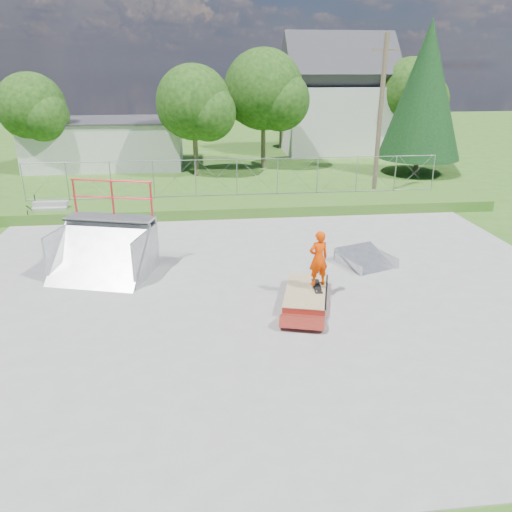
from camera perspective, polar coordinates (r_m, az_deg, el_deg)
The scene contains 19 objects.
ground at distance 15.07m, azimuth 0.98°, elevation -4.60°, with size 120.00×120.00×0.00m, color #31601B.
concrete_pad at distance 15.06m, azimuth 0.98°, elevation -4.53°, with size 20.00×16.00×0.04m, color gray.
grass_berm at distance 23.88m, azimuth -1.97°, elevation 5.78°, with size 24.00×3.00×0.50m, color #31601B.
grind_box at distance 14.76m, azimuth 5.74°, elevation -4.51°, with size 1.79×2.67×0.36m.
quarter_pipe at distance 16.70m, azimuth -17.48°, elevation 2.45°, with size 2.95×2.50×2.95m, color gray, non-canonical shape.
flat_bank_ramp at distance 17.64m, azimuth 12.45°, elevation -0.34°, with size 1.56×1.67×0.48m, color gray, non-canonical shape.
skateboard at distance 14.81m, azimuth 6.99°, elevation -3.51°, with size 0.22×0.80×0.02m, color black.
skater at distance 14.49m, azimuth 7.14°, elevation -0.54°, with size 0.60×0.39×1.65m, color #EA3900.
concrete_stairs at distance 23.96m, azimuth -22.58°, elevation 4.59°, with size 1.50×1.60×0.80m, color gray, non-canonical shape.
chain_link_fence at distance 24.58m, azimuth -2.19°, elevation 8.97°, with size 20.00×0.06×1.80m, color gray, non-canonical shape.
utility_building_flat at distance 36.36m, azimuth -16.64°, elevation 12.22°, with size 10.00×6.00×3.00m, color silver.
gable_house at distance 41.01m, azimuth 9.19°, elevation 16.99°, with size 8.40×6.08×8.94m.
utility_pole at distance 27.23m, azimuth 13.99°, elevation 15.11°, with size 0.24×0.24×8.00m, color brown.
tree_left_near at distance 31.39m, azimuth -6.68°, elevation 16.70°, with size 4.76×4.48×6.65m.
tree_center at distance 33.64m, azimuth 1.41°, elevation 18.14°, with size 5.44×5.12×7.60m.
tree_left_far at distance 34.88m, azimuth -23.96°, elevation 15.04°, with size 4.42×4.16×6.18m.
tree_right_far at distance 40.65m, azimuth 17.61°, elevation 17.29°, with size 5.10×4.80×7.12m.
tree_back_mid at distance 42.02m, azimuth 3.27°, elevation 17.02°, with size 4.08×3.84×5.70m.
conifer_tree at distance 33.48m, azimuth 18.74°, elevation 17.44°, with size 5.04×5.04×9.10m.
Camera 1 is at (-1.79, -13.47, 6.51)m, focal length 35.00 mm.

